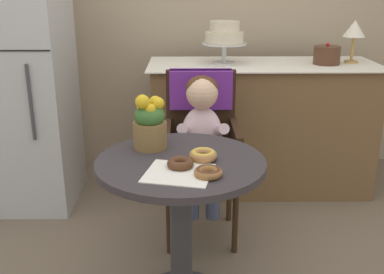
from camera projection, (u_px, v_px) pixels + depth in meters
The scene contains 13 objects.
cafe_table at pixel (181, 205), 2.00m from camera, with size 0.72×0.72×0.72m.
wicker_chair at pixel (201, 128), 2.61m from camera, with size 0.42×0.45×0.95m.
seated_child at pixel (202, 130), 2.45m from camera, with size 0.27×0.32×0.73m.
paper_napkin at pixel (179, 173), 1.79m from camera, with size 0.26×0.24×0.00m, color white.
donut_front at pixel (180, 163), 1.84m from camera, with size 0.11×0.11×0.04m.
donut_mid at pixel (203, 154), 1.92m from camera, with size 0.12×0.12×0.04m.
donut_side at pixel (208, 172), 1.76m from camera, with size 0.11×0.11×0.03m.
flower_vase at pixel (150, 123), 2.03m from camera, with size 0.15×0.15×0.25m.
display_counter at pixel (260, 126), 3.25m from camera, with size 1.56×0.62×0.90m.
tiered_cake_stand at pixel (224, 36), 3.04m from camera, with size 0.30×0.30×0.28m.
round_layer_cake at pixel (327, 55), 3.07m from camera, with size 0.18×0.18×0.14m.
table_lamp at pixel (354, 30), 3.07m from camera, with size 0.15×0.15×0.28m.
refrigerator at pixel (17, 77), 2.91m from camera, with size 0.64×0.63×1.70m.
Camera 1 is at (0.02, -1.79, 1.44)m, focal length 42.95 mm.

